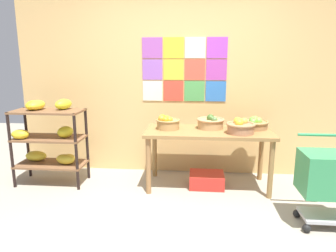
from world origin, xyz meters
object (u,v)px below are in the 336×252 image
Objects in this scene: fruit_basket_back_left at (253,123)px; produce_crate_under_table at (207,180)px; banana_shelf_unit at (49,136)px; fruit_basket_centre at (240,127)px; fruit_basket_left at (211,122)px; fruit_basket_right at (167,122)px; shopping_cart at (330,177)px; display_table at (208,137)px.

fruit_basket_back_left reaches higher than produce_crate_under_table.
banana_shelf_unit is at bearing -178.91° from produce_crate_under_table.
fruit_basket_left is (-0.34, 0.23, -0.00)m from fruit_basket_centre.
banana_shelf_unit is 1.52m from fruit_basket_right.
fruit_basket_centre is 0.41m from fruit_basket_left.
fruit_basket_left is at bearing 8.05° from fruit_basket_right.
shopping_cart is (0.55, -1.01, -0.29)m from fruit_basket_back_left.
shopping_cart is at bearing -41.47° from fruit_basket_left.
display_table is 0.54m from fruit_basket_right.
banana_shelf_unit is 2.54× the size of produce_crate_under_table.
fruit_basket_centre is 1.13× the size of fruit_basket_right.
fruit_basket_left reaches higher than fruit_basket_centre.
shopping_cart is (1.12, -0.84, 0.42)m from produce_crate_under_table.
banana_shelf_unit reaches higher than produce_crate_under_table.
display_table is 0.20m from fruit_basket_left.
fruit_basket_back_left is (2.57, 0.21, 0.16)m from banana_shelf_unit.
fruit_basket_left is at bearing 145.52° from fruit_basket_centre.
produce_crate_under_table is 1.46m from shopping_cart.
display_table is 0.55m from produce_crate_under_table.
fruit_basket_centre is (2.38, -0.08, 0.18)m from banana_shelf_unit.
fruit_basket_centre reaches higher than shopping_cart.
fruit_basket_back_left is (0.53, 0.06, -0.01)m from fruit_basket_left.
fruit_basket_right is at bearing 175.81° from produce_crate_under_table.
display_table is 5.15× the size of fruit_basket_right.
fruit_basket_right is at bearing 141.26° from shopping_cart.
fruit_basket_left is 0.73m from produce_crate_under_table.
produce_crate_under_table is (0.50, -0.04, -0.72)m from fruit_basket_right.
produce_crate_under_table is at bearing 1.09° from banana_shelf_unit.
fruit_basket_left is 0.87× the size of fruit_basket_back_left.
shopping_cart is (1.08, -0.96, -0.30)m from fruit_basket_left.
fruit_basket_back_left is at bearing 15.72° from display_table.
fruit_basket_left is 1.47m from shopping_cart.
fruit_basket_left reaches higher than shopping_cart.
fruit_basket_right is 0.87× the size of fruit_basket_left.
fruit_basket_right reaches higher than display_table.
banana_shelf_unit is at bearing 155.33° from shopping_cart.
fruit_basket_back_left reaches higher than display_table.
banana_shelf_unit is at bearing -177.15° from fruit_basket_right.
fruit_basket_back_left reaches higher than shopping_cart.
fruit_basket_centre is at bearing -17.59° from produce_crate_under_table.
produce_crate_under_table is (-0.56, -0.17, -0.70)m from fruit_basket_back_left.
produce_crate_under_table is at bearing -163.22° from fruit_basket_back_left.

